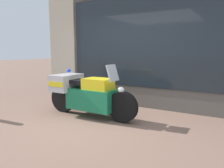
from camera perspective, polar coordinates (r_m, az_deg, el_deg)
The scene contains 4 objects.
ground_plane at distance 4.44m, azimuth -4.24°, elevation -10.81°, with size 60.00×60.00×0.00m, color #7A5B4C.
shop_building at distance 6.13m, azimuth 2.94°, elevation 10.42°, with size 5.90×0.55×3.32m.
window_display at distance 5.90m, azimuth 10.33°, elevation -1.20°, with size 4.47×0.30×2.03m.
paramedic_motorcycle at distance 5.00m, azimuth -7.01°, elevation -2.24°, with size 2.28×0.74×1.20m.
Camera 1 is at (2.37, -3.45, 1.48)m, focal length 35.00 mm.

